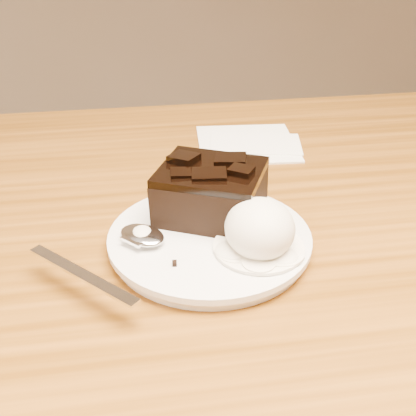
{
  "coord_description": "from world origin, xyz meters",
  "views": [
    {
      "loc": [
        -0.04,
        -0.46,
        1.05
      ],
      "look_at": [
        0.03,
        -0.02,
        0.79
      ],
      "focal_mm": 46.01,
      "sensor_mm": 36.0,
      "label": 1
    }
  ],
  "objects": [
    {
      "name": "spoon",
      "position": [
        -0.04,
        -0.03,
        0.77
      ],
      "size": [
        0.16,
        0.16,
        0.01
      ],
      "primitive_type": null,
      "rotation": [
        0.0,
        0.0,
        0.76
      ],
      "color": "silver",
      "rests_on": "plate"
    },
    {
      "name": "crumb_b",
      "position": [
        0.03,
        -0.06,
        0.77
      ],
      "size": [
        0.01,
        0.01,
        0.0
      ],
      "primitive_type": "cube",
      "rotation": [
        0.0,
        0.0,
        1.57
      ],
      "color": "black",
      "rests_on": "plate"
    },
    {
      "name": "crumb_a",
      "position": [
        -0.03,
        -0.02,
        0.77
      ],
      "size": [
        0.01,
        0.01,
        0.0
      ],
      "primitive_type": "cube",
      "rotation": [
        0.0,
        0.0,
        0.32
      ],
      "color": "black",
      "rests_on": "plate"
    },
    {
      "name": "melt_puddle",
      "position": [
        0.07,
        -0.06,
        0.77
      ],
      "size": [
        0.09,
        0.09,
        0.0
      ],
      "primitive_type": "cylinder",
      "color": "white",
      "rests_on": "plate"
    },
    {
      "name": "crumb_c",
      "position": [
        -0.01,
        -0.07,
        0.77
      ],
      "size": [
        0.0,
        0.01,
        0.0
      ],
      "primitive_type": "cube",
      "rotation": [
        0.0,
        0.0,
        1.47
      ],
      "color": "black",
      "rests_on": "plate"
    },
    {
      "name": "napkin",
      "position": [
        0.12,
        0.22,
        0.75
      ],
      "size": [
        0.14,
        0.14,
        0.01
      ],
      "primitive_type": "cube",
      "rotation": [
        0.0,
        0.0,
        -0.08
      ],
      "color": "white",
      "rests_on": "dining_table"
    },
    {
      "name": "ice_cream_scoop",
      "position": [
        0.07,
        -0.06,
        0.79
      ],
      "size": [
        0.06,
        0.07,
        0.05
      ],
      "primitive_type": "ellipsoid",
      "color": "white",
      "rests_on": "plate"
    },
    {
      "name": "brownie",
      "position": [
        0.03,
        0.01,
        0.79
      ],
      "size": [
        0.13,
        0.12,
        0.05
      ],
      "primitive_type": "cube",
      "rotation": [
        0.0,
        0.0,
        -0.44
      ],
      "color": "black",
      "rests_on": "plate"
    },
    {
      "name": "plate",
      "position": [
        0.03,
        -0.03,
        0.76
      ],
      "size": [
        0.2,
        0.2,
        0.02
      ],
      "primitive_type": "cylinder",
      "color": "silver",
      "rests_on": "dining_table"
    }
  ]
}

